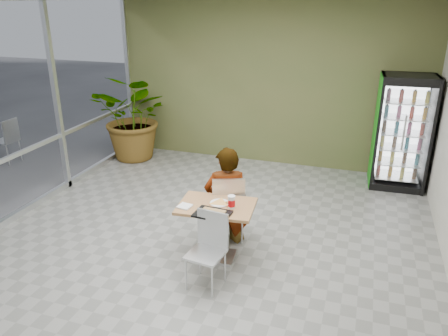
% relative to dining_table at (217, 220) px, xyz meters
% --- Properties ---
extents(ground, '(7.00, 7.00, 0.00)m').
position_rel_dining_table_xyz_m(ground, '(-0.24, 0.14, -0.53)').
color(ground, gray).
rests_on(ground, ground).
extents(room_envelope, '(6.00, 7.00, 3.20)m').
position_rel_dining_table_xyz_m(room_envelope, '(-0.24, 0.14, 1.07)').
color(room_envelope, silver).
rests_on(room_envelope, ground).
extents(storefront_frame, '(0.10, 7.00, 3.20)m').
position_rel_dining_table_xyz_m(storefront_frame, '(-3.24, 0.14, 1.07)').
color(storefront_frame, silver).
rests_on(storefront_frame, ground).
extents(dining_table, '(0.98, 0.73, 0.75)m').
position_rel_dining_table_xyz_m(dining_table, '(0.00, 0.00, 0.00)').
color(dining_table, '#A67747').
rests_on(dining_table, ground).
extents(chair_far, '(0.56, 0.56, 0.96)m').
position_rel_dining_table_xyz_m(chair_far, '(0.01, 0.44, 0.03)').
color(chair_far, silver).
rests_on(chair_far, ground).
extents(chair_near, '(0.43, 0.44, 0.88)m').
position_rel_dining_table_xyz_m(chair_near, '(0.08, -0.50, -0.02)').
color(chair_near, silver).
rests_on(chair_near, ground).
extents(seated_woman, '(0.71, 0.59, 1.64)m').
position_rel_dining_table_xyz_m(seated_woman, '(-0.03, 0.48, -0.02)').
color(seated_woman, black).
rests_on(seated_woman, ground).
extents(pizza_plate, '(0.31, 0.24, 0.03)m').
position_rel_dining_table_xyz_m(pizza_plate, '(0.02, 0.05, 0.23)').
color(pizza_plate, white).
rests_on(pizza_plate, dining_table).
extents(soda_cup, '(0.09, 0.09, 0.16)m').
position_rel_dining_table_xyz_m(soda_cup, '(0.20, -0.03, 0.29)').
color(soda_cup, white).
rests_on(soda_cup, dining_table).
extents(napkin_stack, '(0.17, 0.17, 0.02)m').
position_rel_dining_table_xyz_m(napkin_stack, '(-0.35, -0.18, 0.23)').
color(napkin_stack, white).
rests_on(napkin_stack, dining_table).
extents(cafeteria_tray, '(0.43, 0.33, 0.02)m').
position_rel_dining_table_xyz_m(cafeteria_tray, '(0.04, -0.26, 0.23)').
color(cafeteria_tray, black).
rests_on(cafeteria_tray, dining_table).
extents(beverage_fridge, '(0.92, 0.72, 1.95)m').
position_rel_dining_table_xyz_m(beverage_fridge, '(2.24, 3.16, 0.44)').
color(beverage_fridge, black).
rests_on(beverage_fridge, ground).
extents(potted_plant, '(1.70, 1.51, 1.76)m').
position_rel_dining_table_xyz_m(potted_plant, '(-2.76, 2.99, 0.34)').
color(potted_plant, '#366B2B').
rests_on(potted_plant, ground).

